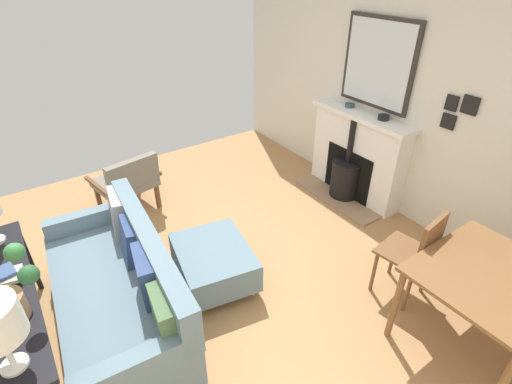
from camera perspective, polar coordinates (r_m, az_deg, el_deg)
ground_plane at (r=3.69m, az=-8.71°, el=-12.90°), size 5.04×5.37×0.01m
wall_left at (r=4.45m, az=20.82°, el=14.47°), size 0.12×5.37×2.78m
fireplace at (r=4.75m, az=14.64°, el=4.69°), size 0.57×1.33×1.07m
mirror_over_mantel at (r=4.48m, az=17.90°, el=17.96°), size 0.04×0.91×0.94m
mantel_bowl_near at (r=4.69m, az=13.96°, el=12.59°), size 0.12×0.12×0.04m
mantel_bowl_far at (r=4.40m, az=18.64°, el=10.66°), size 0.12×0.12×0.05m
sofa at (r=3.24m, az=-19.66°, el=-13.51°), size 0.94×1.85×0.83m
ottoman at (r=3.50m, az=-6.38°, el=-10.36°), size 0.76×0.87×0.37m
armchair_accent at (r=4.53m, az=-18.76°, el=1.69°), size 0.77×0.69×0.74m
console_table at (r=3.07m, az=-33.23°, el=-13.75°), size 0.35×1.67×0.73m
book_stack at (r=3.08m, az=-34.16°, el=-10.71°), size 0.28×0.20×0.08m
dining_table at (r=3.17m, az=31.82°, el=-11.77°), size 0.99×0.88×0.72m
dining_chair_near_fireplace at (r=3.41m, az=23.04°, el=-8.13°), size 0.45×0.45×0.88m
photo_gallery_row at (r=4.04m, az=28.13°, el=10.85°), size 0.02×0.30×0.36m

